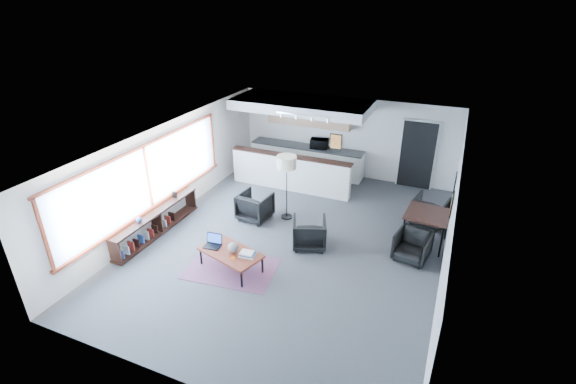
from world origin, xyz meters
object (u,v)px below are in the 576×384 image
at_px(dining_chair_near, 412,247).
at_px(book_stack, 248,254).
at_px(armchair_right, 309,231).
at_px(floor_lamp, 287,165).
at_px(dining_chair_far, 430,212).
at_px(microwave, 319,143).
at_px(laptop, 214,242).
at_px(armchair_left, 255,205).
at_px(dining_table, 428,216).
at_px(coffee_table, 231,253).
at_px(ceramic_pot, 233,247).

bearing_deg(dining_chair_near, book_stack, -138.26).
height_order(book_stack, armchair_right, armchair_right).
distance_m(floor_lamp, dining_chair_far, 3.97).
bearing_deg(microwave, floor_lamp, -96.41).
bearing_deg(microwave, laptop, -104.95).
bearing_deg(armchair_right, floor_lamp, -66.51).
bearing_deg(book_stack, microwave, 93.74).
bearing_deg(armchair_left, dining_chair_near, -178.74).
distance_m(laptop, dining_table, 5.07).
bearing_deg(dining_chair_near, microwave, 144.04).
bearing_deg(microwave, book_stack, -95.92).
distance_m(dining_chair_far, microwave, 4.32).
relative_size(coffee_table, armchair_left, 1.89).
bearing_deg(book_stack, dining_table, 38.90).
xyz_separation_m(book_stack, floor_lamp, (-0.20, 2.61, 1.05)).
bearing_deg(floor_lamp, dining_chair_far, 17.90).
distance_m(armchair_left, microwave, 3.62).
distance_m(book_stack, dining_chair_near, 3.76).
distance_m(laptop, book_stack, 0.90).
height_order(ceramic_pot, microwave, microwave).
xyz_separation_m(coffee_table, book_stack, (0.42, 0.00, 0.08)).
relative_size(laptop, book_stack, 1.11).
height_order(armchair_left, microwave, microwave).
height_order(laptop, armchair_right, armchair_right).
relative_size(floor_lamp, microwave, 3.18).
relative_size(laptop, ceramic_pot, 1.68).
xyz_separation_m(laptop, microwave, (0.52, 5.65, 0.59)).
relative_size(coffee_table, ceramic_pot, 6.54).
relative_size(book_stack, floor_lamp, 0.20).
distance_m(dining_table, microwave, 4.82).
xyz_separation_m(book_stack, armchair_right, (0.85, 1.54, -0.10)).
distance_m(armchair_right, dining_chair_far, 3.39).
height_order(laptop, dining_chair_far, laptop).
xyz_separation_m(armchair_left, dining_chair_far, (4.36, 1.55, -0.05)).
height_order(armchair_left, dining_table, dining_table).
relative_size(floor_lamp, dining_chair_near, 2.75).
distance_m(coffee_table, ceramic_pot, 0.17).
relative_size(armchair_right, dining_chair_near, 1.23).
xyz_separation_m(book_stack, dining_table, (3.40, 2.75, 0.26)).
distance_m(armchair_left, dining_chair_near, 4.18).
bearing_deg(armchair_left, dining_chair_far, -155.39).
relative_size(armchair_left, armchair_right, 1.02).
bearing_deg(armchair_left, laptop, 96.74).
relative_size(book_stack, armchair_right, 0.45).
distance_m(coffee_table, dining_chair_near, 4.13).
height_order(coffee_table, armchair_left, armchair_left).
xyz_separation_m(ceramic_pot, dining_chair_near, (3.57, 1.94, -0.25)).
bearing_deg(laptop, dining_table, 26.02).
relative_size(armchair_left, dining_chair_near, 1.26).
bearing_deg(book_stack, armchair_right, 61.17).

